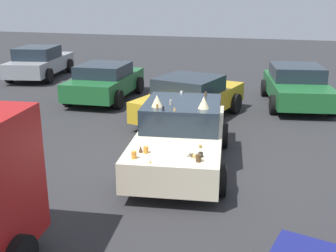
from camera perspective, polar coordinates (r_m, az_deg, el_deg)
The scene contains 6 objects.
ground_plane at distance 9.49m, azimuth 1.74°, elevation -5.35°, with size 60.00×60.00×0.00m, color #2D2D30.
art_car_decorated at distance 9.31m, azimuth 1.83°, elevation -1.24°, with size 4.56×2.55×1.66m.
parked_sedan_near_left at distance 12.78m, azimuth 3.14°, elevation 3.85°, with size 4.56×2.78×1.35m.
parked_sedan_behind_right at distance 20.48m, azimuth -17.12°, elevation 8.37°, with size 4.75×2.65×1.44m.
parked_sedan_behind_left at distance 15.22m, azimuth 17.17°, elevation 5.33°, with size 4.42×2.65×1.36m.
parked_sedan_row_back_center at distance 15.48m, azimuth -8.61°, elevation 6.08°, with size 4.06×2.25×1.32m.
Camera 1 is at (-8.45, -2.28, 3.67)m, focal length 44.53 mm.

